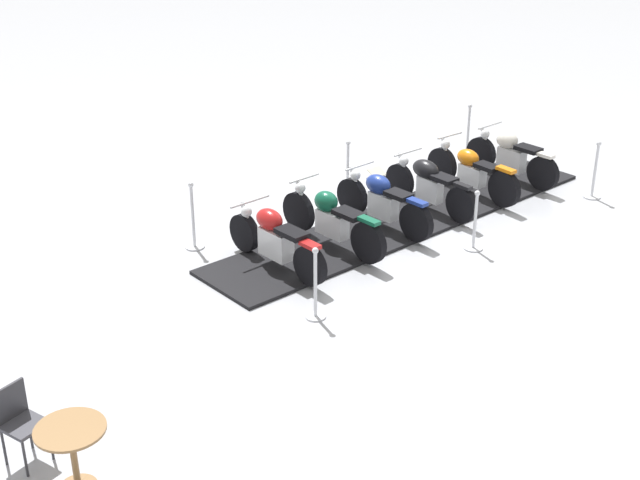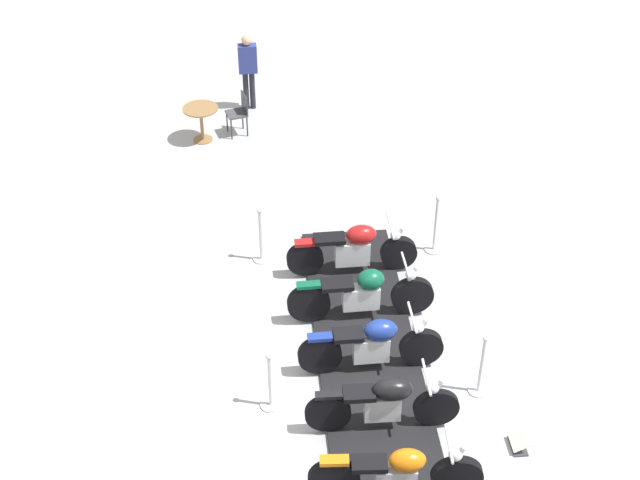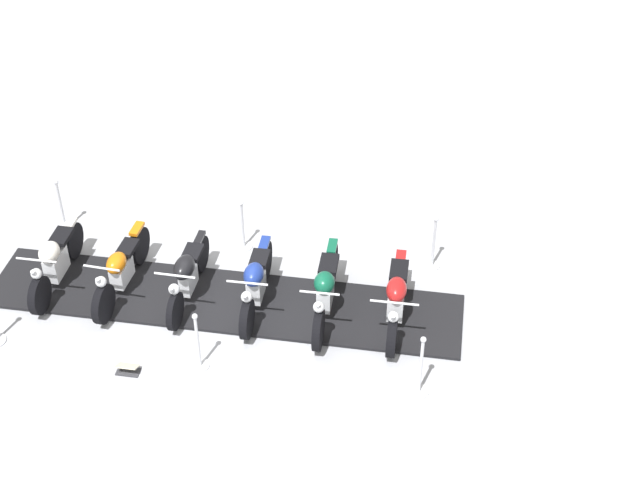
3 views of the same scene
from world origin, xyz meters
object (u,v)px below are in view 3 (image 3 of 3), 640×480
Objects in this scene: motorcycle_forest at (325,290)px; stanchion_left_front at (63,213)px; motorcycle_navy at (256,283)px; info_placard at (128,369)px; motorcycle_black at (187,275)px; motorcycle_cream at (55,261)px; motorcycle_maroon at (396,298)px; stanchion_left_rear at (433,249)px; stanchion_right_rear at (420,374)px; stanchion_right_mid at (198,348)px; motorcycle_copper at (121,270)px; stanchion_left_mid at (243,232)px.

stanchion_left_front is at bearing -107.92° from motorcycle_forest.
info_placard is at bearing -43.46° from motorcycle_navy.
info_placard is at bearing -14.06° from motorcycle_black.
motorcycle_cream is 0.97× the size of motorcycle_maroon.
stanchion_left_rear reaches higher than motorcycle_black.
stanchion_right_rear is (-3.70, 2.03, -0.16)m from motorcycle_black.
motorcycle_maroon is at bearing -161.23° from stanchion_right_mid.
motorcycle_maroon is (-5.69, 0.84, -0.01)m from motorcycle_cream.
motorcycle_copper is 1.95m from info_placard.
motorcycle_black is 1.15m from motorcycle_navy.
info_placard is (1.53, 3.13, -0.28)m from stanchion_left_mid.
motorcycle_black is 1.95× the size of stanchion_left_front.
motorcycle_cream reaches higher than info_placard.
motorcycle_copper reaches higher than motorcycle_maroon.
motorcycle_forest is 2.26m from stanchion_left_rear.
stanchion_right_rear reaches higher than motorcycle_black.
motorcycle_copper is at bearing 89.92° from motorcycle_cream.
stanchion_left_front is 6.76m from stanchion_left_rear.
motorcycle_copper is 1.04× the size of motorcycle_black.
stanchion_right_rear reaches higher than motorcycle_navy.
info_placard is at bearing 45.52° from motorcycle_cream.
stanchion_left_front is at bearing -8.38° from stanchion_left_rear.
stanchion_right_rear is (-2.56, 1.87, -0.14)m from motorcycle_navy.
stanchion_left_front is 1.07× the size of stanchion_left_mid.
motorcycle_cream is 6.45m from stanchion_left_rear.
stanchion_left_mid reaches higher than motorcycle_black.
motorcycle_navy is 5.58× the size of info_placard.
motorcycle_copper is 2.32m from stanchion_left_mid.
stanchion_left_rear is 2.78× the size of info_placard.
stanchion_left_mid is at bearing -98.38° from stanchion_right_mid.
motorcycle_black is 0.96× the size of motorcycle_maroon.
motorcycle_maroon is (-3.42, 0.49, -0.03)m from motorcycle_black.
motorcycle_cream is 2.59m from info_placard.
motorcycle_black is 2.30m from motorcycle_forest.
stanchion_right_rear is (-4.84, 2.21, -0.11)m from motorcycle_copper.
stanchion_left_front is at bearing -161.86° from motorcycle_cream.
motorcycle_navy is at bearing 89.91° from motorcycle_cream.
motorcycle_copper is 1.15m from motorcycle_black.
stanchion_right_rear is (-0.28, 1.53, -0.13)m from motorcycle_maroon.
motorcycle_maroon is 1.93× the size of stanchion_right_rear.
motorcycle_forest is at bearing 89.96° from motorcycle_cream.
info_placard is at bearing -66.48° from motorcycle_maroon.
motorcycle_maroon is 2.02× the size of stanchion_right_mid.
info_placard is (0.74, 1.68, -0.48)m from motorcycle_black.
stanchion_left_rear is at bearing 131.63° from motorcycle_forest.
motorcycle_copper is 5.32m from stanchion_right_rear.
motorcycle_black is 2.08× the size of stanchion_left_mid.
motorcycle_cream is 3.24m from stanchion_right_mid.
stanchion_left_front is 2.81× the size of info_placard.
motorcycle_cream is 1.00× the size of motorcycle_black.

